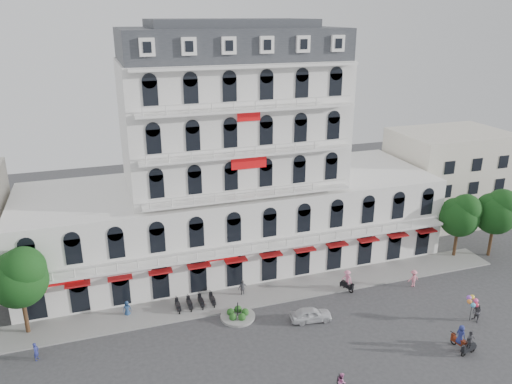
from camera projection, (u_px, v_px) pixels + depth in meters
The scene contains 19 objects.
ground at pixel (293, 351), 41.22m from camera, with size 120.00×120.00×0.00m, color #38383A.
sidewalk at pixel (258, 295), 49.23m from camera, with size 53.00×4.00×0.16m, color gray.
main_building at pixel (232, 173), 53.93m from camera, with size 45.00×15.00×25.80m.
flank_building_east at pixel (447, 176), 65.93m from camera, with size 14.00×10.00×12.00m, color beige.
traffic_island at pixel (238, 315), 45.60m from camera, with size 3.20×3.20×1.60m.
parked_scooter_row at pixel (196, 308), 47.20m from camera, with size 4.40×1.80×1.10m, color black, non-canonical shape.
tree_west_inner at pixel (19, 276), 41.57m from camera, with size 4.76×4.76×8.25m.
tree_east_inner at pixel (460, 214), 55.49m from camera, with size 4.40×4.37×7.57m.
tree_east_outer at pixel (496, 210), 55.66m from camera, with size 4.65×4.65×8.05m.
parked_car at pixel (311, 314), 45.06m from camera, with size 1.51×3.76×1.28m, color silver.
rider_southwest at pixel (342, 384), 36.16m from camera, with size 0.74×1.67×1.93m.
rider_east at pixel (460, 337), 41.21m from camera, with size 0.72×1.68×2.19m.
rider_northeast at pixel (470, 343), 40.45m from camera, with size 1.69×0.64×2.22m.
rider_center at pixel (347, 280), 49.75m from camera, with size 1.09×1.61×2.29m.
pedestrian_left at pixel (127, 309), 45.73m from camera, with size 0.74×0.48×1.52m, color navy.
pedestrian_mid at pixel (243, 288), 48.98m from camera, with size 0.99×0.41×1.69m, color #56565D.
pedestrian_right at pixel (413, 278), 50.66m from camera, with size 1.17×0.67×1.81m, color pink.
pedestrian_far at pixel (36, 351), 39.89m from camera, with size 0.57×0.37×1.57m, color navy.
balloon_vendor at pixel (476, 309), 44.78m from camera, with size 1.35×1.30×2.45m.
Camera 1 is at (-13.71, -31.65, 26.29)m, focal length 35.00 mm.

